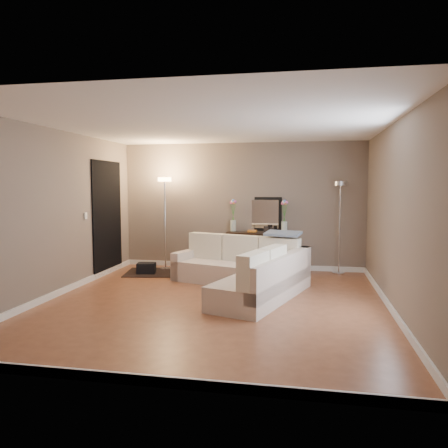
% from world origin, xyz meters
% --- Properties ---
extents(floor, '(5.00, 5.50, 0.01)m').
position_xyz_m(floor, '(0.00, 0.00, -0.01)').
color(floor, brown).
rests_on(floor, ground).
extents(ceiling, '(5.00, 5.50, 0.01)m').
position_xyz_m(ceiling, '(0.00, 0.00, 2.60)').
color(ceiling, white).
rests_on(ceiling, ground).
extents(wall_back, '(5.00, 0.02, 2.60)m').
position_xyz_m(wall_back, '(0.00, 2.76, 1.30)').
color(wall_back, '#78695C').
rests_on(wall_back, ground).
extents(wall_front, '(5.00, 0.02, 2.60)m').
position_xyz_m(wall_front, '(0.00, -2.76, 1.30)').
color(wall_front, '#78695C').
rests_on(wall_front, ground).
extents(wall_left, '(0.02, 5.50, 2.60)m').
position_xyz_m(wall_left, '(-2.51, 0.00, 1.30)').
color(wall_left, '#78695C').
rests_on(wall_left, ground).
extents(wall_right, '(0.02, 5.50, 2.60)m').
position_xyz_m(wall_right, '(2.51, 0.00, 1.30)').
color(wall_right, '#78695C').
rests_on(wall_right, ground).
extents(baseboard_back, '(5.00, 0.03, 0.10)m').
position_xyz_m(baseboard_back, '(0.00, 2.73, 0.05)').
color(baseboard_back, white).
rests_on(baseboard_back, ground).
extents(baseboard_front, '(5.00, 0.03, 0.10)m').
position_xyz_m(baseboard_front, '(0.00, -2.73, 0.05)').
color(baseboard_front, white).
rests_on(baseboard_front, ground).
extents(baseboard_left, '(0.03, 5.50, 0.10)m').
position_xyz_m(baseboard_left, '(-2.48, 0.00, 0.05)').
color(baseboard_left, white).
rests_on(baseboard_left, ground).
extents(baseboard_right, '(0.03, 5.50, 0.10)m').
position_xyz_m(baseboard_right, '(2.48, 0.00, 0.05)').
color(baseboard_right, white).
rests_on(baseboard_right, ground).
extents(doorway, '(0.02, 1.20, 2.20)m').
position_xyz_m(doorway, '(-2.48, 1.70, 1.10)').
color(doorway, black).
rests_on(doorway, ground).
extents(switch_plate, '(0.02, 0.08, 0.12)m').
position_xyz_m(switch_plate, '(-2.48, 0.85, 1.20)').
color(switch_plate, white).
rests_on(switch_plate, ground).
extents(sectional_sofa, '(2.50, 2.88, 0.83)m').
position_xyz_m(sectional_sofa, '(0.35, 0.89, 0.31)').
color(sectional_sofa, beige).
rests_on(sectional_sofa, floor).
extents(throw_blanket, '(0.67, 0.49, 0.08)m').
position_xyz_m(throw_blanket, '(0.93, 1.32, 0.91)').
color(throw_blanket, slate).
rests_on(throw_blanket, sectional_sofa).
extents(console_table, '(1.29, 0.50, 0.77)m').
position_xyz_m(console_table, '(0.29, 2.60, 0.44)').
color(console_table, black).
rests_on(console_table, floor).
extents(leaning_mirror, '(0.89, 0.15, 0.70)m').
position_xyz_m(leaning_mirror, '(0.39, 2.75, 1.14)').
color(leaning_mirror, black).
rests_on(leaning_mirror, console_table).
extents(table_decor, '(0.53, 0.16, 0.13)m').
position_xyz_m(table_decor, '(0.36, 2.56, 0.82)').
color(table_decor, orange).
rests_on(table_decor, console_table).
extents(flower_vase_left, '(0.15, 0.13, 0.66)m').
position_xyz_m(flower_vase_left, '(-0.16, 2.66, 1.07)').
color(flower_vase_left, silver).
rests_on(flower_vase_left, console_table).
extents(flower_vase_right, '(0.15, 0.13, 0.66)m').
position_xyz_m(flower_vase_right, '(0.90, 2.52, 1.07)').
color(flower_vase_right, silver).
rests_on(flower_vase_right, console_table).
extents(floor_lamp_lit, '(0.31, 0.31, 1.89)m').
position_xyz_m(floor_lamp_lit, '(-1.51, 2.31, 1.34)').
color(floor_lamp_lit, silver).
rests_on(floor_lamp_lit, floor).
extents(floor_lamp_unlit, '(0.32, 0.32, 1.81)m').
position_xyz_m(floor_lamp_unlit, '(1.96, 2.51, 1.28)').
color(floor_lamp_unlit, silver).
rests_on(floor_lamp_unlit, floor).
extents(charcoal_rug, '(1.37, 1.12, 0.02)m').
position_xyz_m(charcoal_rug, '(-1.55, 1.94, 0.01)').
color(charcoal_rug, black).
rests_on(charcoal_rug, floor).
extents(black_bag, '(0.39, 0.30, 0.23)m').
position_xyz_m(black_bag, '(-1.74, 1.81, 0.10)').
color(black_bag, black).
rests_on(black_bag, charcoal_rug).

